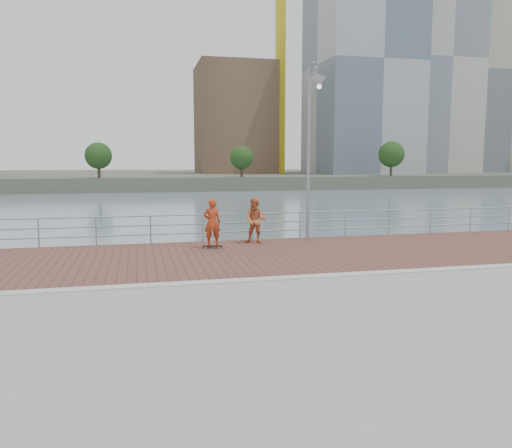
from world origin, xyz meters
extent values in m
plane|color=slate|center=(0.00, 0.00, -2.00)|extent=(400.00, 400.00, 0.00)
cube|color=gray|center=(0.00, -5.00, -1.00)|extent=(40.00, 24.00, 2.00)
cube|color=brown|center=(0.00, 3.60, 0.01)|extent=(40.00, 6.80, 0.02)
cube|color=#B7B5AD|center=(0.00, 0.00, 0.03)|extent=(40.00, 0.40, 0.06)
cube|color=#4C5142|center=(0.00, 122.50, -0.75)|extent=(320.00, 95.00, 2.50)
cylinder|color=#8C9EA8|center=(-7.18, 7.00, 0.55)|extent=(0.06, 0.06, 1.10)
cylinder|color=#8C9EA8|center=(-5.13, 7.00, 0.55)|extent=(0.06, 0.06, 1.10)
cylinder|color=#8C9EA8|center=(-3.08, 7.00, 0.55)|extent=(0.06, 0.06, 1.10)
cylinder|color=#8C9EA8|center=(-1.03, 7.00, 0.55)|extent=(0.06, 0.06, 1.10)
cylinder|color=#8C9EA8|center=(1.03, 7.00, 0.55)|extent=(0.06, 0.06, 1.10)
cylinder|color=#8C9EA8|center=(3.08, 7.00, 0.55)|extent=(0.06, 0.06, 1.10)
cylinder|color=#8C9EA8|center=(5.13, 7.00, 0.55)|extent=(0.06, 0.06, 1.10)
cylinder|color=#8C9EA8|center=(7.18, 7.00, 0.55)|extent=(0.06, 0.06, 1.10)
cylinder|color=#8C9EA8|center=(9.24, 7.00, 0.55)|extent=(0.06, 0.06, 1.10)
cylinder|color=#8C9EA8|center=(11.29, 7.00, 0.55)|extent=(0.06, 0.06, 1.10)
cylinder|color=#8C9EA8|center=(13.34, 7.00, 0.55)|extent=(0.06, 0.06, 1.10)
cylinder|color=#8C9EA8|center=(0.00, 7.00, 1.10)|extent=(39.00, 0.05, 0.05)
cylinder|color=#8C9EA8|center=(0.00, 7.00, 0.73)|extent=(39.00, 0.05, 0.05)
cylinder|color=#8C9EA8|center=(0.00, 7.00, 0.36)|extent=(39.00, 0.05, 0.05)
cylinder|color=gray|center=(3.25, 6.50, 3.35)|extent=(0.13, 0.13, 6.69)
cylinder|color=gray|center=(3.25, 5.94, 6.69)|extent=(0.08, 1.12, 0.08)
cone|color=#B2B2AD|center=(3.25, 5.38, 6.47)|extent=(0.49, 0.49, 0.39)
cube|color=black|center=(-0.88, 5.34, 0.09)|extent=(0.77, 0.26, 0.03)
cylinder|color=beige|center=(-1.13, 5.29, 0.05)|extent=(0.06, 0.04, 0.06)
cylinder|color=beige|center=(-0.65, 5.25, 0.05)|extent=(0.06, 0.04, 0.06)
cylinder|color=beige|center=(-1.12, 5.43, 0.05)|extent=(0.06, 0.04, 0.06)
cylinder|color=beige|center=(-0.63, 5.38, 0.05)|extent=(0.06, 0.04, 0.06)
imported|color=#B73818|center=(-0.88, 5.34, 0.98)|extent=(0.67, 0.47, 1.74)
imported|color=#CD683C|center=(0.95, 6.09, 0.91)|extent=(1.06, 0.96, 1.78)
cube|color=gold|center=(30.00, 104.00, 25.50)|extent=(2.00, 2.00, 50.00)
cube|color=brown|center=(20.00, 110.00, 13.58)|extent=(18.00, 18.00, 26.16)
cube|color=#9E9EA3|center=(48.00, 98.00, 25.18)|extent=(22.00, 22.00, 49.35)
cube|color=#B2ADA3|center=(72.00, 108.00, 28.84)|extent=(20.00, 20.00, 56.67)
cube|color=#ADA38E|center=(95.00, 115.00, 27.69)|extent=(24.00, 22.00, 54.37)
cylinder|color=#473323|center=(-10.00, 77.00, 2.27)|extent=(0.50, 0.50, 3.54)
sphere|color=#193814|center=(-10.00, 77.00, 4.29)|extent=(4.55, 4.55, 4.55)
cylinder|color=#473323|center=(15.00, 77.00, 2.16)|extent=(0.50, 0.50, 3.32)
sphere|color=#193814|center=(15.00, 77.00, 4.05)|extent=(4.26, 4.26, 4.26)
cylinder|color=#473323|center=(45.00, 77.00, 2.47)|extent=(0.50, 0.50, 3.94)
sphere|color=#193814|center=(45.00, 77.00, 4.72)|extent=(5.07, 5.07, 5.07)
camera|label=1|loc=(-3.50, -12.84, 3.19)|focal=35.00mm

